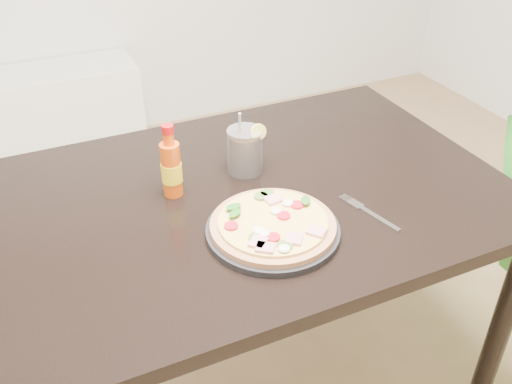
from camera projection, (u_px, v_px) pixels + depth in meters
name	position (u px, v px, depth m)	size (l,w,h in m)	color
dining_table	(237.00, 220.00, 1.51)	(1.40, 0.90, 0.75)	black
plate	(273.00, 230.00, 1.33)	(0.31, 0.31, 0.02)	black
pizza	(273.00, 224.00, 1.31)	(0.29, 0.29, 0.03)	#B97E53
hot_sauce_bottle	(171.00, 168.00, 1.42)	(0.05, 0.05, 0.20)	#D74A0C
cola_cup	(245.00, 152.00, 1.53)	(0.10, 0.09, 0.18)	black
fork	(367.00, 211.00, 1.40)	(0.06, 0.19, 0.00)	silver
media_console	(0.00, 126.00, 2.87)	(1.40, 0.34, 0.50)	white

